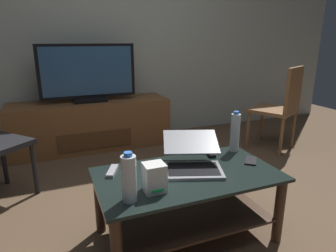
{
  "coord_description": "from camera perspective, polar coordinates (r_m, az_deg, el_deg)",
  "views": [
    {
      "loc": [
        -0.84,
        -1.48,
        1.21
      ],
      "look_at": [
        -0.05,
        0.47,
        0.59
      ],
      "focal_mm": 31.53,
      "sensor_mm": 36.0,
      "label": 1
    }
  ],
  "objects": [
    {
      "name": "back_wall",
      "position": [
        3.74,
        -9.55,
        19.21
      ],
      "size": [
        6.4,
        0.12,
        2.8
      ],
      "primitive_type": "cube",
      "color": "#A8B2A8",
      "rests_on": "ground"
    },
    {
      "name": "dining_chair",
      "position": [
        3.46,
        21.01,
        3.86
      ],
      "size": [
        0.59,
        0.59,
        0.93
      ],
      "color": "brown",
      "rests_on": "ground"
    },
    {
      "name": "router_box",
      "position": [
        1.56,
        -2.66,
        -9.93
      ],
      "size": [
        0.11,
        0.11,
        0.15
      ],
      "color": "white",
      "rests_on": "coffee_table"
    },
    {
      "name": "laptop",
      "position": [
        1.85,
        4.68,
        -6.24
      ],
      "size": [
        0.46,
        0.5,
        0.18
      ],
      "color": "gray",
      "rests_on": "coffee_table"
    },
    {
      "name": "coffee_table",
      "position": [
        1.85,
        3.73,
        -13.01
      ],
      "size": [
        1.09,
        0.6,
        0.44
      ],
      "color": "black",
      "rests_on": "ground"
    },
    {
      "name": "water_bottle_far",
      "position": [
        1.47,
        -7.56,
        -9.98
      ],
      "size": [
        0.08,
        0.08,
        0.26
      ],
      "color": "silver",
      "rests_on": "coffee_table"
    },
    {
      "name": "soundbar_remote",
      "position": [
        1.82,
        -10.71,
        -8.54
      ],
      "size": [
        0.11,
        0.16,
        0.02
      ],
      "primitive_type": "cube",
      "rotation": [
        0.0,
        0.0,
        -0.42
      ],
      "color": "#99999E",
      "rests_on": "coffee_table"
    },
    {
      "name": "ground_plane",
      "position": [
        2.08,
        6.49,
        -19.02
      ],
      "size": [
        7.68,
        7.68,
        0.0
      ],
      "primitive_type": "plane",
      "color": "brown"
    },
    {
      "name": "cell_phone",
      "position": [
        2.02,
        15.7,
        -6.45
      ],
      "size": [
        0.14,
        0.15,
        0.01
      ],
      "primitive_type": "cube",
      "rotation": [
        0.0,
        0.0,
        -0.69
      ],
      "color": "black",
      "rests_on": "coffee_table"
    },
    {
      "name": "water_bottle_near",
      "position": [
        2.13,
        12.83,
        -1.2
      ],
      "size": [
        0.07,
        0.07,
        0.29
      ],
      "color": "silver",
      "rests_on": "coffee_table"
    },
    {
      "name": "tv_remote",
      "position": [
        2.09,
        8.02,
        -5.06
      ],
      "size": [
        0.08,
        0.17,
        0.02
      ],
      "primitive_type": "cube",
      "rotation": [
        0.0,
        0.0,
        -0.21
      ],
      "color": "black",
      "rests_on": "coffee_table"
    },
    {
      "name": "media_cabinet",
      "position": [
        3.47,
        -14.55,
        0.26
      ],
      "size": [
        1.74,
        0.51,
        0.54
      ],
      "color": "brown",
      "rests_on": "ground"
    },
    {
      "name": "television",
      "position": [
        3.34,
        -15.2,
        9.58
      ],
      "size": [
        1.02,
        0.2,
        0.62
      ],
      "color": "black",
      "rests_on": "media_cabinet"
    }
  ]
}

